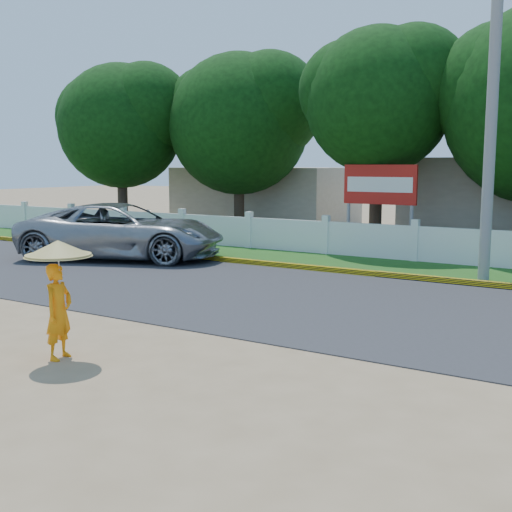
% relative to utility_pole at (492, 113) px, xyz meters
% --- Properties ---
extents(ground, '(120.00, 120.00, 0.00)m').
position_rel_utility_pole_xyz_m(ground, '(-2.56, -8.88, -4.21)').
color(ground, '#9E8460').
rests_on(ground, ground).
extents(road, '(60.00, 7.00, 0.02)m').
position_rel_utility_pole_xyz_m(road, '(-2.56, -4.38, -4.20)').
color(road, '#38383A').
rests_on(road, ground).
extents(grass_verge, '(60.00, 3.50, 0.03)m').
position_rel_utility_pole_xyz_m(grass_verge, '(-2.56, 0.87, -4.20)').
color(grass_verge, '#2D601E').
rests_on(grass_verge, ground).
extents(curb, '(40.00, 0.18, 0.16)m').
position_rel_utility_pole_xyz_m(curb, '(-2.56, -0.83, -4.13)').
color(curb, yellow).
rests_on(curb, ground).
extents(fence, '(40.00, 0.10, 1.10)m').
position_rel_utility_pole_xyz_m(fence, '(-2.56, 2.32, -3.66)').
color(fence, silver).
rests_on(fence, ground).
extents(building_far, '(8.00, 5.00, 2.80)m').
position_rel_utility_pole_xyz_m(building_far, '(-12.56, 10.12, -2.81)').
color(building_far, '#B7AD99').
rests_on(building_far, ground).
extents(utility_pole, '(0.28, 0.28, 8.42)m').
position_rel_utility_pole_xyz_m(utility_pole, '(0.00, 0.00, 0.00)').
color(utility_pole, gray).
rests_on(utility_pole, ground).
extents(vehicle, '(6.96, 5.12, 1.76)m').
position_rel_utility_pole_xyz_m(vehicle, '(-10.55, -1.95, -3.33)').
color(vehicle, '#909397').
rests_on(vehicle, ground).
extents(monk_with_parasol, '(1.01, 1.01, 1.84)m').
position_rel_utility_pole_xyz_m(monk_with_parasol, '(-4.01, -10.21, -3.02)').
color(monk_with_parasol, orange).
rests_on(monk_with_parasol, ground).
extents(billboard, '(2.50, 0.13, 2.95)m').
position_rel_utility_pole_xyz_m(billboard, '(-4.15, 3.42, -2.07)').
color(billboard, gray).
rests_on(billboard, ground).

